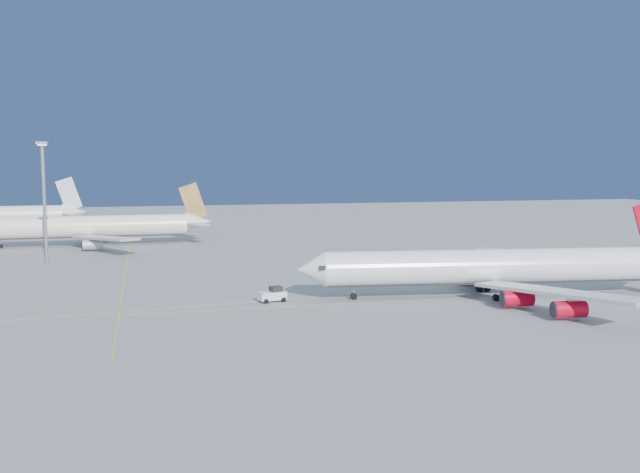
{
  "coord_description": "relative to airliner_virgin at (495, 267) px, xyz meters",
  "views": [
    {
      "loc": [
        -35.91,
        -125.4,
        23.67
      ],
      "look_at": [
        1.44,
        24.88,
        7.0
      ],
      "focal_mm": 40.0,
      "sensor_mm": 36.0,
      "label": 1
    }
  ],
  "objects": [
    {
      "name": "ground",
      "position": [
        -23.21,
        13.77,
        -5.12
      ],
      "size": [
        500.0,
        500.0,
        0.0
      ],
      "primitive_type": "plane",
      "color": "slate",
      "rests_on": "ground"
    },
    {
      "name": "taxiway_lines",
      "position": [
        -37.92,
        20.12,
        -5.11
      ],
      "size": [
        118.86,
        140.0,
        0.02
      ],
      "color": "gold",
      "rests_on": "ground"
    },
    {
      "name": "airliner_etihad",
      "position": [
        -73.05,
        94.15,
        0.15
      ],
      "size": [
        66.28,
        61.33,
        17.32
      ],
      "rotation": [
        0.0,
        0.0,
        0.03
      ],
      "color": "silver",
      "rests_on": "ground"
    },
    {
      "name": "pushback_tug",
      "position": [
        -38.42,
        4.52,
        -3.94
      ],
      "size": [
        4.92,
        3.59,
        2.55
      ],
      "rotation": [
        0.0,
        0.0,
        0.23
      ],
      "color": "white",
      "rests_on": "ground"
    },
    {
      "name": "light_mast",
      "position": [
        -80.69,
        58.24,
        11.24
      ],
      "size": [
        2.4,
        2.4,
        27.72
      ],
      "color": "gray",
      "rests_on": "ground"
    },
    {
      "name": "airliner_virgin",
      "position": [
        0.0,
        0.0,
        0.0
      ],
      "size": [
        68.86,
        61.45,
        16.99
      ],
      "rotation": [
        0.0,
        0.0,
        -0.12
      ],
      "color": "white",
      "rests_on": "ground"
    }
  ]
}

